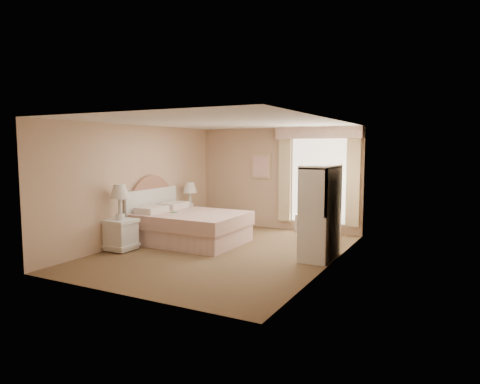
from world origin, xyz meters
The scene contains 9 objects.
room centered at (0.00, 0.00, 1.25)m, with size 4.21×5.51×2.51m.
window centered at (1.05, 2.65, 1.34)m, with size 2.05×0.22×2.51m.
framed_art centered at (-0.45, 2.71, 1.55)m, with size 0.52×0.04×0.62m.
bed centered at (-1.12, 0.40, 0.36)m, with size 2.18×1.72×1.52m.
nightstand_near centered at (-1.84, -0.82, 0.49)m, with size 0.53×0.53×1.29m.
nightstand_far centered at (-1.84, 1.59, 0.43)m, with size 0.47×0.47×1.15m.
round_table centered at (1.13, 2.22, 0.54)m, with size 0.76×0.76×0.81m.
cafe_chair centered at (1.60, 1.84, 0.50)m, with size 0.54×0.54×0.86m.
armoire centered at (1.81, 0.43, 0.71)m, with size 0.51×1.03×1.71m.
Camera 1 is at (4.07, -7.07, 2.03)m, focal length 32.00 mm.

